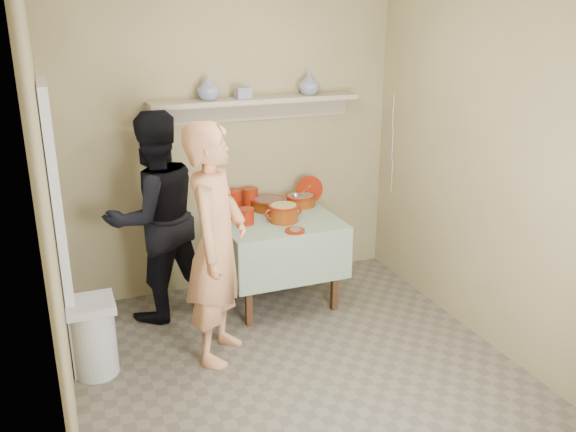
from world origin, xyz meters
name	(u,v)px	position (x,y,z in m)	size (l,w,h in m)	color
ground	(307,382)	(0.00, 0.00, 0.00)	(3.50, 3.50, 0.00)	#675F51
tile_panel	(61,228)	(-1.46, 0.95, 1.00)	(0.06, 0.70, 2.00)	silver
plate_stack_a	(233,201)	(-0.05, 1.55, 0.86)	(0.15, 0.15, 0.19)	maroon
plate_stack_b	(250,198)	(0.13, 1.61, 0.85)	(0.14, 0.14, 0.17)	maroon
bowl_stack	(246,216)	(-0.04, 1.20, 0.83)	(0.13, 0.13, 0.13)	maroon
empty_bowl	(236,215)	(-0.07, 1.39, 0.79)	(0.17, 0.17, 0.05)	maroon
propped_lid	(310,189)	(0.67, 1.55, 0.88)	(0.25, 0.25, 0.02)	maroon
vase_right	(309,84)	(0.69, 1.63, 1.82)	(0.18, 0.18, 0.19)	navy
vase_left	(208,88)	(-0.21, 1.62, 1.82)	(0.19, 0.19, 0.20)	navy
ceramic_box	(243,93)	(0.08, 1.60, 1.77)	(0.13, 0.09, 0.09)	navy
person_cook	(217,245)	(-0.46, 0.57, 0.87)	(0.64, 0.42, 1.74)	tan
person_helper	(155,217)	(-0.75, 1.36, 0.85)	(0.83, 0.65, 1.71)	black
room_shell	(310,153)	(0.00, 0.00, 1.61)	(3.04, 3.54, 2.62)	tan
serving_table	(276,230)	(0.25, 1.28, 0.64)	(0.97, 0.97, 0.76)	#4C2D16
cazuela_meat_a	(268,203)	(0.25, 1.49, 0.82)	(0.30, 0.30, 0.10)	#622101
cazuela_meat_b	(301,199)	(0.56, 1.49, 0.82)	(0.28, 0.28, 0.10)	#622101
ladle	(296,195)	(0.50, 1.46, 0.87)	(0.08, 0.26, 0.19)	silver
cazuela_rice	(283,212)	(0.27, 1.15, 0.85)	(0.33, 0.25, 0.14)	#622101
front_plate	(295,230)	(0.26, 0.88, 0.77)	(0.16, 0.16, 0.03)	maroon
wall_shelf	(255,103)	(0.20, 1.65, 1.67)	(1.80, 0.25, 0.21)	tan
trash_bin	(94,337)	(-1.34, 0.65, 0.28)	(0.32, 0.32, 0.56)	silver
electrical_cord	(393,144)	(1.47, 1.48, 1.25)	(0.01, 0.05, 0.90)	silver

